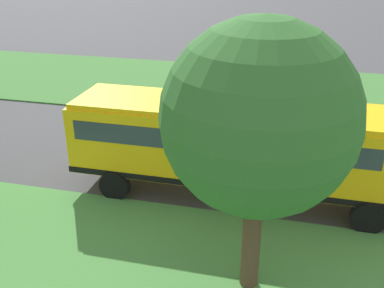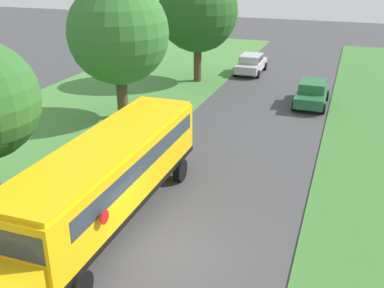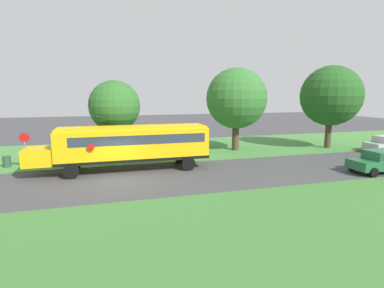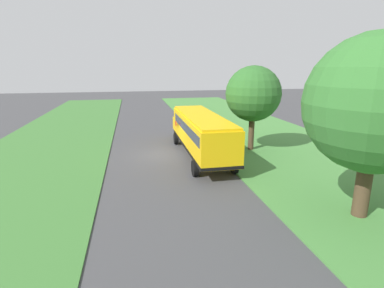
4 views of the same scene
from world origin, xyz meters
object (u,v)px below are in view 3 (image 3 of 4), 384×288
Objects in this scene: oak_tree_beside_bus at (113,107)px; oak_tree_far_end at (331,96)px; stop_sign at (25,147)px; school_bus at (130,144)px; car_green_nearest at (381,160)px; oak_tree_roadside_mid at (235,99)px; trash_bin at (7,162)px.

oak_tree_far_end is (0.84, 20.82, 0.89)m from oak_tree_beside_bus.
stop_sign is at bearing -86.87° from oak_tree_far_end.
school_bus is at bearing -80.34° from oak_tree_far_end.
oak_tree_roadside_mid is at bearing -147.40° from car_green_nearest.
oak_tree_beside_bus is 7.31× the size of trash_bin.
trash_bin is at bearing -108.60° from car_green_nearest.
oak_tree_roadside_mid is at bearing 115.06° from school_bus.
school_bus is at bearing -64.94° from oak_tree_roadside_mid.
school_bus is 1.57× the size of oak_tree_roadside_mid.
oak_tree_far_end is 29.06m from trash_bin.
school_bus reaches higher than trash_bin.
oak_tree_roadside_mid reaches higher than oak_tree_beside_bus.
stop_sign is (-1.90, -7.20, -0.19)m from school_bus.
stop_sign is 3.04× the size of trash_bin.
trash_bin is at bearing -85.00° from oak_tree_roadside_mid.
school_bus is at bearing 75.20° from stop_sign.
car_green_nearest is 20.56m from oak_tree_beside_bus.
oak_tree_far_end reaches higher than stop_sign.
oak_tree_far_end is at bearing 93.13° from stop_sign.
oak_tree_beside_bus is 20.85m from oak_tree_far_end.
car_green_nearest is 0.67× the size of oak_tree_beside_bus.
car_green_nearest is at bearing 71.91° from school_bus.
oak_tree_far_end is at bearing 90.51° from trash_bin.
oak_tree_roadside_mid reaches higher than car_green_nearest.
stop_sign is at bearing -80.60° from oak_tree_roadside_mid.
oak_tree_beside_bus reaches higher than trash_bin.
oak_tree_far_end reaches higher than school_bus.
stop_sign is (-7.40, -24.03, 0.86)m from car_green_nearest.
school_bus is 1.89× the size of oak_tree_beside_bus.
car_green_nearest is at bearing -18.87° from oak_tree_far_end.
oak_tree_far_end is at bearing 87.70° from oak_tree_beside_bus.
car_green_nearest is 0.54× the size of oak_tree_far_end.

